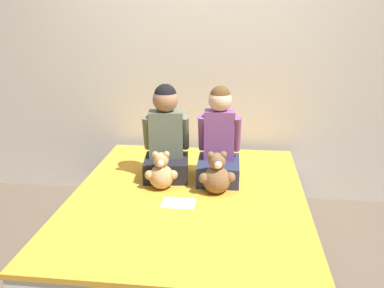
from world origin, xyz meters
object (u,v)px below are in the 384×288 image
at_px(child_on_left, 166,138).
at_px(teddy_bear_held_by_left_child, 161,173).
at_px(bed, 188,227).
at_px(teddy_bear_held_by_right_child, 217,176).
at_px(sign_card, 178,203).
at_px(child_on_right, 219,143).

height_order(child_on_left, teddy_bear_held_by_left_child, child_on_left).
distance_m(bed, teddy_bear_held_by_left_child, 0.41).
bearing_deg(teddy_bear_held_by_right_child, bed, -175.98).
bearing_deg(bed, sign_card, -108.32).
bearing_deg(teddy_bear_held_by_left_child, sign_card, -62.76).
xyz_separation_m(child_on_left, teddy_bear_held_by_left_child, (0.00, -0.22, -0.18)).
relative_size(teddy_bear_held_by_left_child, teddy_bear_held_by_right_child, 0.92).
bearing_deg(sign_card, child_on_left, 109.22).
relative_size(child_on_left, child_on_right, 1.01).
distance_m(child_on_left, child_on_right, 0.38).
xyz_separation_m(bed, teddy_bear_held_by_left_child, (-0.19, 0.08, 0.36)).
bearing_deg(bed, teddy_bear_held_by_left_child, 158.37).
xyz_separation_m(teddy_bear_held_by_left_child, teddy_bear_held_by_right_child, (0.38, -0.02, 0.01)).
xyz_separation_m(child_on_left, sign_card, (0.15, -0.44, -0.29)).
height_order(bed, teddy_bear_held_by_left_child, teddy_bear_held_by_left_child).
distance_m(child_on_left, sign_card, 0.55).
relative_size(child_on_left, teddy_bear_held_by_left_child, 2.53).
bearing_deg(teddy_bear_held_by_right_child, child_on_left, 135.29).
distance_m(teddy_bear_held_by_left_child, sign_card, 0.28).
height_order(child_on_right, teddy_bear_held_by_left_child, child_on_right).
bearing_deg(child_on_left, child_on_right, -6.48).
xyz_separation_m(teddy_bear_held_by_left_child, sign_card, (0.15, -0.21, -0.11)).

